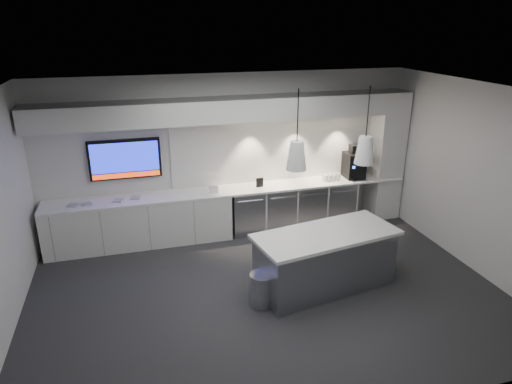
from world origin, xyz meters
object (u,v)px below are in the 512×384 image
object	(u,v)px
island	(325,260)
bin	(262,290)
wall_tv	(125,159)
coffee_machine	(354,164)

from	to	relation	value
island	bin	distance (m)	1.10
island	bin	bearing A→B (deg)	-178.84
wall_tv	bin	distance (m)	3.49
wall_tv	bin	world-z (taller)	wall_tv
wall_tv	bin	xyz separation A→B (m)	(1.74, -2.73, -1.31)
bin	coffee_machine	size ratio (longest dim) A/B	0.74
island	coffee_machine	size ratio (longest dim) A/B	3.42
wall_tv	coffee_machine	size ratio (longest dim) A/B	1.87
bin	island	bearing A→B (deg)	11.05
bin	coffee_machine	xyz separation A→B (m)	(2.65, 2.48, 0.92)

